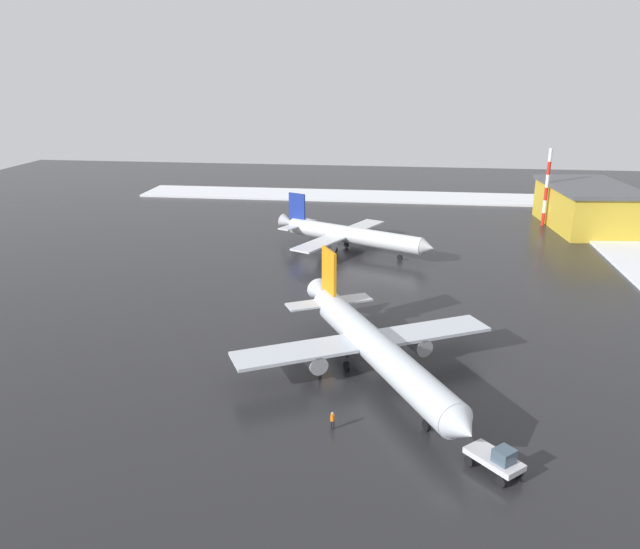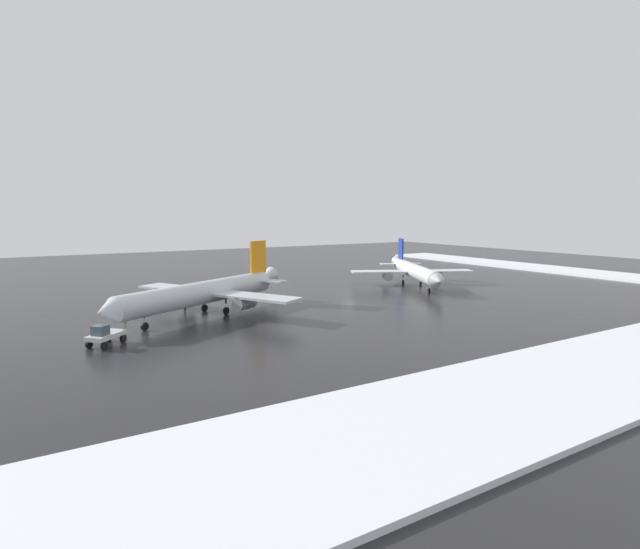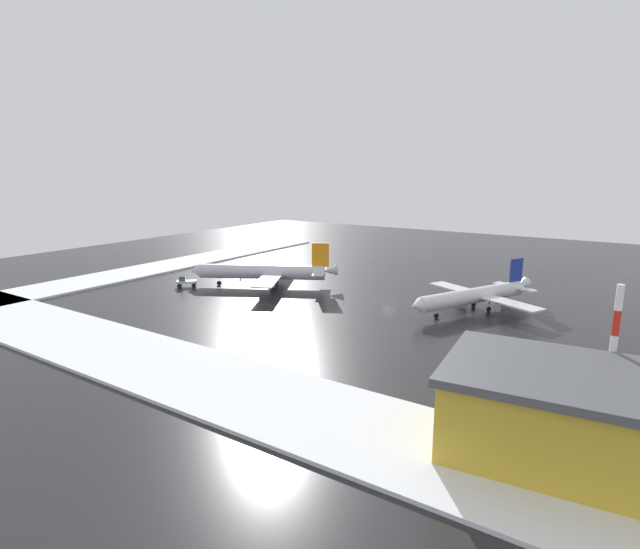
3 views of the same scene
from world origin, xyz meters
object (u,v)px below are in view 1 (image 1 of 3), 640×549
object	(u,v)px
antenna_mast	(547,187)
pushback_tug	(497,459)
airplane_parked_portside	(350,235)
ground_crew_by_nose_gear	(320,371)
cargo_hangar	(587,206)
ground_crew_near_tug	(332,420)
airplane_parked_starboard	(374,346)

from	to	relation	value
antenna_mast	pushback_tug	bearing A→B (deg)	166.36
pushback_tug	antenna_mast	distance (m)	88.92
airplane_parked_portside	ground_crew_by_nose_gear	distance (m)	47.91
pushback_tug	ground_crew_by_nose_gear	distance (m)	21.04
pushback_tug	cargo_hangar	size ratio (longest dim) A/B	0.18
ground_crew_near_tug	antenna_mast	world-z (taller)	antenna_mast
airplane_parked_portside	ground_crew_near_tug	bearing A→B (deg)	-60.56
airplane_parked_starboard	pushback_tug	distance (m)	18.59
airplane_parked_starboard	ground_crew_by_nose_gear	size ratio (longest dim) A/B	18.67
pushback_tug	airplane_parked_starboard	bearing A→B (deg)	171.61
airplane_parked_portside	antenna_mast	xyz separation A→B (m)	(24.51, -37.71, 4.79)
ground_crew_near_tug	antenna_mast	size ratio (longest dim) A/B	0.11
airplane_parked_starboard	pushback_tug	world-z (taller)	airplane_parked_starboard
airplane_parked_portside	ground_crew_by_nose_gear	bearing A→B (deg)	-62.71
airplane_parked_portside	airplane_parked_starboard	bearing A→B (deg)	-56.02
cargo_hangar	airplane_parked_portside	bearing A→B (deg)	111.46
ground_crew_near_tug	antenna_mast	xyz separation A→B (m)	(81.57, -34.46, 6.84)
pushback_tug	ground_crew_near_tug	xyz separation A→B (m)	(4.61, 13.54, -0.31)
cargo_hangar	antenna_mast	bearing A→B (deg)	76.02
pushback_tug	ground_crew_by_nose_gear	size ratio (longest dim) A/B	2.85
pushback_tug	cargo_hangar	bearing A→B (deg)	118.44
ground_crew_by_nose_gear	cargo_hangar	xyz separation A→B (m)	(71.19, -44.74, 3.47)
airplane_parked_portside	pushback_tug	xyz separation A→B (m)	(-61.67, -16.79, -1.73)
ground_crew_near_tug	pushback_tug	bearing A→B (deg)	-115.39
airplane_parked_portside	ground_crew_near_tug	world-z (taller)	airplane_parked_portside
airplane_parked_starboard	airplane_parked_portside	size ratio (longest dim) A/B	1.11
cargo_hangar	pushback_tug	bearing A→B (deg)	155.64
ground_crew_near_tug	airplane_parked_starboard	bearing A→B (deg)	-22.90
ground_crew_near_tug	ground_crew_by_nose_gear	xyz separation A→B (m)	(9.21, 2.32, 0.00)
airplane_parked_portside	cargo_hangar	world-z (taller)	airplane_parked_portside
antenna_mast	cargo_hangar	bearing A→B (deg)	-98.38
ground_crew_by_nose_gear	cargo_hangar	size ratio (longest dim) A/B	0.06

